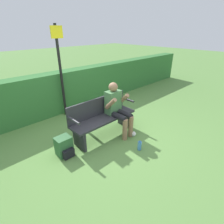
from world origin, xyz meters
The scene contains 8 objects.
ground_plane centered at (0.00, 0.00, 0.00)m, with size 40.00×40.00×0.00m, color #5B8942.
hedge_back centered at (0.00, 1.94, 0.58)m, with size 12.00×0.46×1.17m.
park_bench centered at (0.00, 0.06, 0.46)m, with size 1.60×0.44×0.88m.
person_seated centered at (0.32, -0.08, 0.66)m, with size 0.49×0.64×1.20m.
backpack centered at (-1.01, 0.03, 0.18)m, with size 0.29×0.33×0.38m.
water_bottle centered at (0.17, -0.90, 0.10)m, with size 0.08×0.08×0.21m.
signpost centered at (-0.08, 1.59, 1.34)m, with size 0.31×0.09×2.38m.
litter_crumple centered at (0.47, -0.49, 0.06)m, with size 0.12×0.12×0.12m.
Camera 1 is at (-2.26, -2.62, 2.26)m, focal length 28.00 mm.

